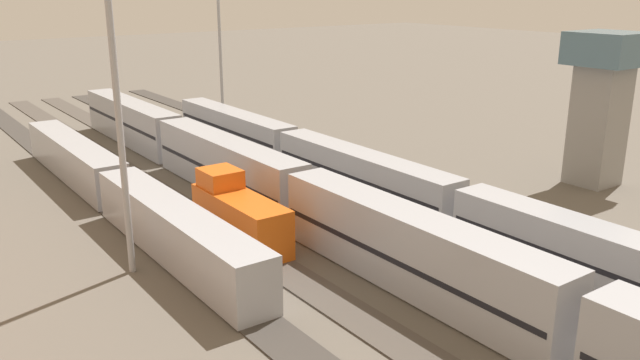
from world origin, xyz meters
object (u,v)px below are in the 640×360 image
(light_mast_0, at_px, (218,6))
(control_tower, at_px, (602,98))
(train_on_track_3, at_px, (301,200))
(train_on_track_5, at_px, (116,189))
(light_mast_1, at_px, (109,9))
(train_on_track_1, at_px, (461,208))
(train_on_track_4, at_px, (239,216))

(light_mast_0, xyz_separation_m, control_tower, (-52.93, -12.27, -7.11))
(light_mast_0, relative_size, control_tower, 1.66)
(train_on_track_3, distance_m, train_on_track_5, 16.32)
(light_mast_1, bearing_deg, control_tower, -98.42)
(train_on_track_5, height_order, light_mast_0, light_mast_0)
(train_on_track_1, bearing_deg, control_tower, -85.68)
(light_mast_1, distance_m, control_tower, 44.79)
(light_mast_0, bearing_deg, light_mast_1, 146.15)
(light_mast_0, bearing_deg, train_on_track_4, 153.72)
(train_on_track_1, height_order, control_tower, control_tower)
(train_on_track_3, height_order, control_tower, control_tower)
(train_on_track_5, relative_size, light_mast_1, 1.76)
(train_on_track_3, relative_size, light_mast_0, 4.01)
(light_mast_1, height_order, control_tower, light_mast_1)
(light_mast_1, bearing_deg, train_on_track_5, -15.07)
(control_tower, bearing_deg, train_on_track_1, 94.32)
(light_mast_0, relative_size, light_mast_1, 0.89)
(train_on_track_5, bearing_deg, train_on_track_1, -135.29)
(light_mast_1, bearing_deg, train_on_track_4, -88.89)
(train_on_track_1, relative_size, train_on_track_4, 9.56)
(train_on_track_1, relative_size, train_on_track_5, 2.03)
(train_on_track_3, xyz_separation_m, control_tower, (-5.80, -30.15, 5.77))
(train_on_track_3, height_order, light_mast_0, light_mast_0)
(control_tower, bearing_deg, train_on_track_4, 79.38)
(train_on_track_3, relative_size, train_on_track_5, 2.03)
(train_on_track_3, bearing_deg, control_tower, -100.88)
(train_on_track_3, bearing_deg, train_on_track_4, 80.99)
(light_mast_0, bearing_deg, control_tower, -166.95)
(train_on_track_4, height_order, light_mast_1, light_mast_1)
(control_tower, bearing_deg, light_mast_1, 81.58)
(train_on_track_3, bearing_deg, train_on_track_1, -126.21)
(train_on_track_1, relative_size, light_mast_1, 3.56)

